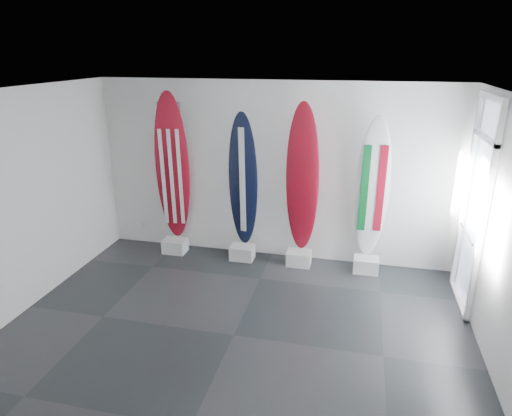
% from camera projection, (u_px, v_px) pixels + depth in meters
% --- Properties ---
extents(floor, '(6.00, 6.00, 0.00)m').
position_uv_depth(floor, '(234.00, 335.00, 5.76)').
color(floor, black).
rests_on(floor, ground).
extents(ceiling, '(6.00, 6.00, 0.00)m').
position_uv_depth(ceiling, '(229.00, 94.00, 4.76)').
color(ceiling, white).
rests_on(ceiling, wall_back).
extents(wall_back, '(6.00, 0.00, 6.00)m').
position_uv_depth(wall_back, '(273.00, 172.00, 7.56)').
color(wall_back, white).
rests_on(wall_back, ground).
extents(wall_front, '(6.00, 0.00, 6.00)m').
position_uv_depth(wall_front, '(126.00, 363.00, 2.97)').
color(wall_front, white).
rests_on(wall_front, ground).
extents(wall_left, '(0.00, 5.00, 5.00)m').
position_uv_depth(wall_left, '(11.00, 207.00, 5.91)').
color(wall_left, white).
rests_on(wall_left, ground).
extents(display_block_usa, '(0.40, 0.30, 0.24)m').
position_uv_depth(display_block_usa, '(175.00, 246.00, 8.09)').
color(display_block_usa, silver).
rests_on(display_block_usa, floor).
extents(surfboard_usa, '(0.61, 0.31, 2.60)m').
position_uv_depth(surfboard_usa, '(172.00, 168.00, 7.71)').
color(surfboard_usa, maroon).
rests_on(surfboard_usa, display_block_usa).
extents(display_block_navy, '(0.40, 0.30, 0.24)m').
position_uv_depth(display_block_navy, '(242.00, 252.00, 7.82)').
color(display_block_navy, silver).
rests_on(display_block_navy, floor).
extents(surfboard_navy, '(0.54, 0.24, 2.29)m').
position_uv_depth(surfboard_navy, '(243.00, 181.00, 7.49)').
color(surfboard_navy, black).
rests_on(surfboard_navy, display_block_navy).
extents(display_block_swiss, '(0.40, 0.30, 0.24)m').
position_uv_depth(display_block_swiss, '(299.00, 258.00, 7.61)').
color(display_block_swiss, silver).
rests_on(display_block_swiss, floor).
extents(surfboard_swiss, '(0.58, 0.28, 2.48)m').
position_uv_depth(surfboard_swiss, '(302.00, 179.00, 7.25)').
color(surfboard_swiss, maroon).
rests_on(surfboard_swiss, display_block_swiss).
extents(display_block_italy, '(0.40, 0.30, 0.24)m').
position_uv_depth(display_block_italy, '(366.00, 265.00, 7.37)').
color(display_block_italy, silver).
rests_on(display_block_italy, floor).
extents(surfboard_italy, '(0.54, 0.25, 2.31)m').
position_uv_depth(surfboard_italy, '(372.00, 189.00, 7.04)').
color(surfboard_italy, silver).
rests_on(surfboard_italy, display_block_italy).
extents(wall_outlet, '(0.09, 0.02, 0.13)m').
position_uv_depth(wall_outlet, '(144.00, 224.00, 8.45)').
color(wall_outlet, silver).
rests_on(wall_outlet, wall_back).
extents(glass_door, '(0.12, 1.16, 2.85)m').
position_uv_depth(glass_door, '(475.00, 208.00, 6.07)').
color(glass_door, white).
rests_on(glass_door, floor).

